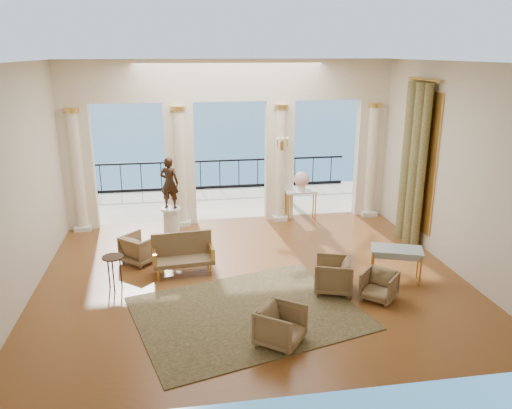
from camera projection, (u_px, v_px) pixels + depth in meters
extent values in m
plane|color=#502B0D|center=(251.00, 276.00, 10.88)|extent=(9.00, 9.00, 0.00)
plane|color=beige|center=(298.00, 249.00, 6.44)|extent=(9.00, 0.00, 9.00)
plane|color=beige|center=(19.00, 185.00, 9.52)|extent=(0.00, 8.00, 8.00)
plane|color=beige|center=(454.00, 168.00, 10.90)|extent=(0.00, 8.00, 8.00)
plane|color=white|center=(251.00, 62.00, 9.55)|extent=(9.00, 9.00, 0.00)
cube|color=beige|center=(229.00, 80.00, 13.34)|extent=(9.00, 0.30, 1.10)
cube|color=beige|center=(79.00, 168.00, 13.38)|extent=(0.80, 0.30, 3.40)
cylinder|color=beige|center=(78.00, 173.00, 13.24)|extent=(0.28, 0.28, 3.20)
cylinder|color=gold|center=(71.00, 110.00, 12.75)|extent=(0.40, 0.40, 0.12)
cube|color=silver|center=(84.00, 227.00, 13.69)|extent=(0.45, 0.45, 0.12)
cube|color=beige|center=(180.00, 164.00, 13.79)|extent=(0.80, 0.30, 3.40)
cylinder|color=beige|center=(180.00, 169.00, 13.65)|extent=(0.28, 0.28, 3.20)
cylinder|color=gold|center=(178.00, 108.00, 13.17)|extent=(0.40, 0.40, 0.12)
cube|color=silver|center=(183.00, 222.00, 14.11)|extent=(0.45, 0.45, 0.12)
cube|color=beige|center=(279.00, 161.00, 14.22)|extent=(0.80, 0.30, 3.40)
cylinder|color=beige|center=(280.00, 166.00, 14.08)|extent=(0.28, 0.28, 3.20)
cylinder|color=gold|center=(281.00, 107.00, 13.59)|extent=(0.40, 0.40, 0.12)
cube|color=silver|center=(280.00, 217.00, 14.53)|extent=(0.45, 0.45, 0.12)
cube|color=beige|center=(369.00, 158.00, 14.63)|extent=(0.80, 0.30, 3.40)
cylinder|color=beige|center=(371.00, 162.00, 14.49)|extent=(0.28, 0.28, 3.20)
cylinder|color=gold|center=(375.00, 105.00, 14.01)|extent=(0.40, 0.40, 0.12)
cube|color=silver|center=(368.00, 213.00, 14.95)|extent=(0.45, 0.45, 0.12)
cube|color=#B7B099|center=(225.00, 202.00, 16.36)|extent=(10.00, 3.60, 0.10)
cube|color=black|center=(220.00, 161.00, 17.56)|extent=(9.00, 0.06, 0.06)
cube|color=black|center=(220.00, 187.00, 17.84)|extent=(9.00, 0.06, 0.10)
cylinder|color=black|center=(220.00, 175.00, 17.71)|extent=(0.03, 0.03, 1.00)
cylinder|color=black|center=(101.00, 179.00, 17.08)|extent=(0.03, 0.03, 1.00)
cylinder|color=black|center=(331.00, 170.00, 18.34)|extent=(0.03, 0.03, 1.00)
cylinder|color=#4C3823|center=(280.00, 132.00, 16.79)|extent=(0.20, 0.20, 4.20)
plane|color=#286797|center=(186.00, 131.00, 69.24)|extent=(160.00, 160.00, 0.00)
cylinder|color=#4E4C28|center=(422.00, 169.00, 11.93)|extent=(0.26, 0.26, 4.00)
cylinder|color=#4E4C28|center=(412.00, 165.00, 12.35)|extent=(0.32, 0.32, 4.00)
cylinder|color=#4E4C28|center=(405.00, 161.00, 12.78)|extent=(0.26, 0.26, 4.00)
cylinder|color=gold|center=(423.00, 80.00, 11.76)|extent=(0.08, 1.40, 0.08)
cube|color=gold|center=(420.00, 161.00, 12.36)|extent=(0.04, 1.60, 3.40)
cube|color=gold|center=(282.00, 146.00, 13.77)|extent=(0.10, 0.04, 0.25)
cylinder|color=gold|center=(278.00, 143.00, 13.64)|extent=(0.02, 0.02, 0.22)
cylinder|color=gold|center=(282.00, 142.00, 13.67)|extent=(0.02, 0.02, 0.22)
cylinder|color=gold|center=(287.00, 142.00, 13.69)|extent=(0.02, 0.02, 0.22)
cube|color=#2E3119|center=(248.00, 313.00, 9.34)|extent=(4.68, 4.06, 0.02)
imported|color=#4C3C24|center=(281.00, 324.00, 8.28)|extent=(0.95, 0.96, 0.73)
imported|color=#4C3C24|center=(379.00, 284.00, 9.78)|extent=(0.84, 0.84, 0.63)
imported|color=#4C3C24|center=(334.00, 274.00, 10.10)|extent=(0.91, 0.94, 0.77)
imported|color=#4C3C24|center=(140.00, 247.00, 11.51)|extent=(0.97, 0.97, 0.73)
cube|color=#4C3C24|center=(184.00, 261.00, 10.92)|extent=(1.37, 0.66, 0.10)
cube|color=#4C3C24|center=(182.00, 244.00, 11.06)|extent=(1.33, 0.20, 0.54)
cube|color=gold|center=(154.00, 256.00, 10.72)|extent=(0.13, 0.55, 0.26)
cube|color=gold|center=(211.00, 251.00, 11.01)|extent=(0.13, 0.55, 0.26)
cylinder|color=gold|center=(158.00, 275.00, 10.63)|extent=(0.05, 0.05, 0.25)
cylinder|color=gold|center=(211.00, 270.00, 10.90)|extent=(0.05, 0.05, 0.25)
cylinder|color=gold|center=(157.00, 267.00, 11.04)|extent=(0.05, 0.05, 0.25)
cylinder|color=gold|center=(208.00, 262.00, 11.30)|extent=(0.05, 0.05, 0.25)
cube|color=#9CB6C6|center=(397.00, 250.00, 10.49)|extent=(1.19, 0.91, 0.05)
cylinder|color=gold|center=(373.00, 268.00, 10.46)|extent=(0.04, 0.04, 0.68)
cylinder|color=gold|center=(420.00, 272.00, 10.28)|extent=(0.04, 0.04, 0.68)
cylinder|color=gold|center=(372.00, 259.00, 10.91)|extent=(0.04, 0.04, 0.68)
cylinder|color=gold|center=(418.00, 263.00, 10.73)|extent=(0.04, 0.04, 0.68)
cylinder|color=silver|center=(173.00, 243.00, 12.65)|extent=(0.53, 0.53, 0.07)
cylinder|color=silver|center=(172.00, 226.00, 12.52)|extent=(0.39, 0.39, 0.85)
cylinder|color=silver|center=(171.00, 209.00, 12.38)|extent=(0.50, 0.50, 0.05)
imported|color=#302115|center=(169.00, 183.00, 12.19)|extent=(0.54, 0.45, 1.27)
cube|color=silver|center=(301.00, 192.00, 14.29)|extent=(0.92, 0.40, 0.05)
cylinder|color=gold|center=(289.00, 208.00, 14.21)|extent=(0.04, 0.04, 0.80)
cylinder|color=gold|center=(315.00, 207.00, 14.38)|extent=(0.04, 0.04, 0.80)
cylinder|color=gold|center=(286.00, 206.00, 14.45)|extent=(0.04, 0.04, 0.80)
cylinder|color=gold|center=(313.00, 204.00, 14.61)|extent=(0.04, 0.04, 0.80)
cylinder|color=white|center=(301.00, 187.00, 14.24)|extent=(0.22, 0.22, 0.27)
sphere|color=beige|center=(302.00, 179.00, 14.17)|extent=(0.44, 0.44, 0.44)
cylinder|color=black|center=(113.00, 257.00, 10.11)|extent=(0.44, 0.44, 0.03)
cylinder|color=black|center=(121.00, 271.00, 10.30)|extent=(0.03, 0.03, 0.68)
cylinder|color=black|center=(109.00, 272.00, 10.27)|extent=(0.03, 0.03, 0.68)
cylinder|color=black|center=(113.00, 276.00, 10.08)|extent=(0.03, 0.03, 0.68)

